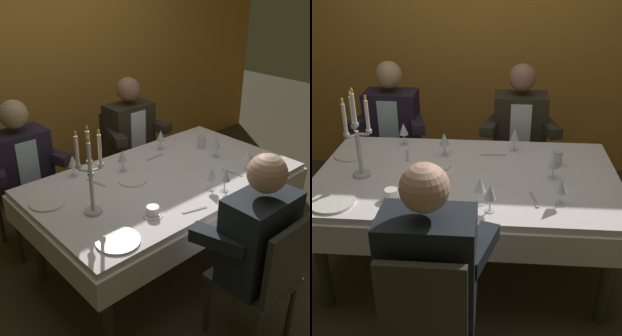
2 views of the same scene
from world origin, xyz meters
The scene contains 23 objects.
ground_plane centered at (0.00, 0.00, 0.00)m, with size 12.00×12.00×0.00m, color #3C3321.
back_wall centered at (0.00, 1.66, 1.35)m, with size 6.00×0.12×2.70m, color #C67F32.
dining_table centered at (0.00, 0.00, 0.62)m, with size 1.94×1.14×0.74m.
candelabra centered at (-0.65, -0.07, 0.99)m, with size 0.15×0.17×0.56m.
dinner_plate_0 centered at (-0.71, -0.40, 0.75)m, with size 0.25×0.25×0.01m, color white.
dinner_plate_1 centered at (-0.81, 0.22, 0.75)m, with size 0.23×0.23×0.01m, color white.
dinner_plate_2 centered at (-0.22, 0.10, 0.75)m, with size 0.21×0.21×0.01m, color white.
wine_glass_0 centered at (0.10, -0.35, 0.85)m, with size 0.07×0.07×0.16m.
wine_glass_1 centered at (-0.17, 0.27, 0.85)m, with size 0.07×0.07×0.16m.
wine_glass_2 centered at (0.16, -0.42, 0.85)m, with size 0.07×0.07×0.16m.
wine_glass_3 centered at (0.53, -0.01, 0.85)m, with size 0.07×0.07×0.16m.
wine_glass_4 centered at (-0.49, 0.43, 0.85)m, with size 0.07×0.07×0.16m.
wine_glass_5 centered at (0.54, -0.32, 0.85)m, with size 0.07×0.07×0.16m.
wine_glass_6 centered at (0.31, 0.38, 0.86)m, with size 0.07×0.07×0.16m.
water_tumbler_0 centered at (0.58, 0.18, 0.79)m, with size 0.07×0.07×0.10m, color silver.
coffee_cup_0 centered at (-0.40, -0.33, 0.77)m, with size 0.13×0.12×0.06m.
fork_0 centered at (0.16, 0.29, 0.74)m, with size 0.17×0.02×0.01m, color #B7B7BC.
fork_1 centered at (0.40, -0.28, 0.74)m, with size 0.17×0.02×0.01m, color #B7B7BC.
fork_2 centered at (-0.43, 0.24, 0.74)m, with size 0.17×0.02×0.01m, color #B7B7BC.
fork_3 centered at (-0.17, -0.46, 0.74)m, with size 0.17×0.02×0.01m, color #B7B7BC.
seated_diner_0 centered at (-0.68, 0.89, 0.74)m, with size 0.63×0.48×1.24m.
seated_diner_1 centered at (-0.10, -0.89, 0.74)m, with size 0.63×0.48×1.24m.
seated_diner_2 centered at (0.36, 0.89, 0.74)m, with size 0.63×0.48×1.24m.
Camera 1 is at (-1.73, -1.87, 2.06)m, focal length 42.86 mm.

